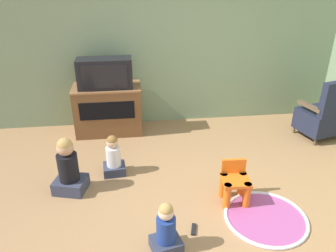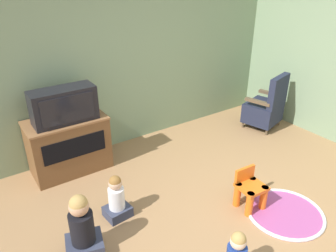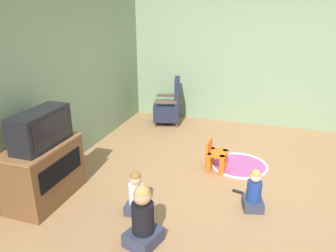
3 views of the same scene
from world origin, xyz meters
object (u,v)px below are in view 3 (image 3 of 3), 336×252
(television, at_px, (41,128))
(yellow_kid_chair, at_px, (216,157))
(child_watching_left, at_px, (254,192))
(black_armchair, at_px, (169,106))
(child_watching_center, at_px, (136,195))
(tv_cabinet, at_px, (43,171))
(remote_control, at_px, (238,192))
(child_watching_right, at_px, (143,219))

(television, xyz_separation_m, yellow_kid_chair, (1.40, -1.82, -0.74))
(yellow_kid_chair, height_order, child_watching_left, child_watching_left)
(black_armchair, xyz_separation_m, child_watching_center, (-3.03, -0.58, -0.13))
(tv_cabinet, relative_size, child_watching_center, 1.91)
(tv_cabinet, distance_m, yellow_kid_chair, 2.35)
(child_watching_left, bearing_deg, remote_control, 21.00)
(child_watching_center, bearing_deg, tv_cabinet, 89.78)
(tv_cabinet, xyz_separation_m, child_watching_left, (0.59, -2.48, -0.16))
(tv_cabinet, relative_size, child_watching_right, 1.48)
(child_watching_left, relative_size, child_watching_center, 0.99)
(television, relative_size, yellow_kid_chair, 1.68)
(tv_cabinet, distance_m, black_armchair, 3.18)
(television, bearing_deg, yellow_kid_chair, -52.30)
(yellow_kid_chair, xyz_separation_m, remote_control, (-0.52, -0.40, -0.20))
(yellow_kid_chair, bearing_deg, black_armchair, 39.88)
(child_watching_left, bearing_deg, yellow_kid_chair, 22.73)
(child_watching_left, distance_m, remote_control, 0.42)
(child_watching_center, height_order, child_watching_right, child_watching_right)
(television, relative_size, child_watching_left, 1.49)
(tv_cabinet, bearing_deg, yellow_kid_chair, -53.18)
(tv_cabinet, bearing_deg, remote_control, -68.71)
(child_watching_center, xyz_separation_m, child_watching_right, (-0.49, -0.29, 0.07))
(remote_control, bearing_deg, tv_cabinet, 36.46)
(child_watching_center, distance_m, remote_control, 1.36)
(television, xyz_separation_m, child_watching_center, (0.10, -1.12, -0.72))
(television, xyz_separation_m, child_watching_left, (0.59, -2.42, -0.73))
(tv_cabinet, xyz_separation_m, television, (0.00, -0.06, 0.57))
(yellow_kid_chair, height_order, child_watching_right, child_watching_right)
(yellow_kid_chair, bearing_deg, tv_cabinet, 130.13)
(child_watching_center, height_order, remote_control, child_watching_center)
(tv_cabinet, bearing_deg, child_watching_center, -85.32)
(television, bearing_deg, child_watching_center, -85.08)
(child_watching_left, bearing_deg, tv_cabinet, 89.72)
(tv_cabinet, bearing_deg, black_armchair, -10.84)
(tv_cabinet, height_order, child_watching_left, tv_cabinet)
(yellow_kid_chair, xyz_separation_m, child_watching_center, (-1.31, 0.69, 0.02))
(television, height_order, child_watching_right, television)
(child_watching_center, bearing_deg, child_watching_left, -74.07)
(black_armchair, height_order, child_watching_left, black_armchair)
(black_armchair, relative_size, child_watching_center, 1.78)
(black_armchair, bearing_deg, child_watching_center, -4.35)
(tv_cabinet, distance_m, child_watching_left, 2.55)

